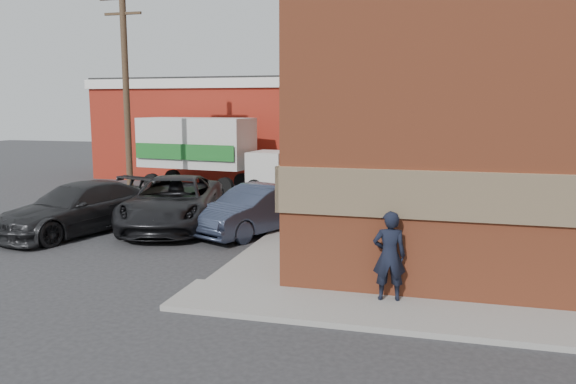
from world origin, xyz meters
The scene contains 10 objects.
ground centered at (0.00, 0.00, 0.00)m, with size 90.00×90.00×0.00m, color #28282B.
brick_building centered at (8.50, 9.00, 4.68)m, with size 14.25×18.25×9.36m.
sidewalk_west centered at (0.60, 9.00, 0.06)m, with size 1.80×18.00×0.12m, color gray.
warehouse centered at (-6.00, 20.00, 2.81)m, with size 16.30×8.30×5.60m.
utility_pole centered at (-7.50, 9.00, 4.75)m, with size 2.00×0.26×9.00m.
man centered at (3.91, -0.25, 1.05)m, with size 0.68×0.45×1.86m, color black.
sedan centered at (-0.80, 5.35, 0.78)m, with size 1.64×4.71×1.55m, color #2B3349.
suv_a centered at (-3.81, 5.52, 0.85)m, with size 2.83×6.13×1.70m, color black.
suv_b centered at (-6.41, 3.96, 0.80)m, with size 2.25×5.53×1.60m, color black.
box_truck centered at (-5.85, 13.46, 2.02)m, with size 7.30×2.91×3.51m.
Camera 1 is at (4.79, -11.55, 4.10)m, focal length 35.00 mm.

